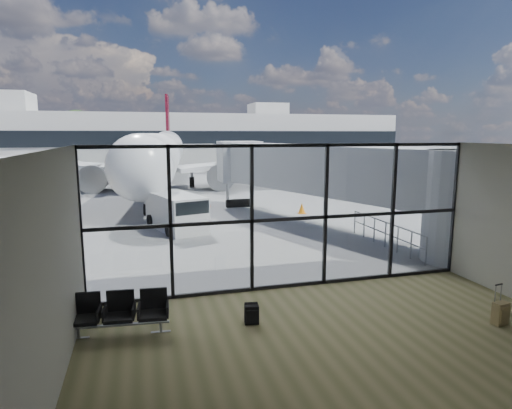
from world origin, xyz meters
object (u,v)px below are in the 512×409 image
mobile_stairs (41,213)px  seating_row (120,311)px  backpack (252,314)px  airliner (160,155)px  belt_loader (49,197)px  suitcase (501,313)px  service_van (177,212)px

mobile_stairs → seating_row: bearing=-49.6°
backpack → airliner: 30.09m
backpack → belt_loader: size_ratio=0.12×
seating_row → suitcase: bearing=-7.3°
suitcase → mobile_stairs: (-13.76, 16.18, 0.31)m
backpack → service_van: bearing=102.1°
service_van → belt_loader: bearing=112.0°
backpack → airliner: airliner is taller
airliner → suitcase: bearing=-71.4°
backpack → mobile_stairs: size_ratio=0.13×
suitcase → belt_loader: size_ratio=0.23×
backpack → belt_loader: belt_loader is taller
airliner → service_van: 18.57m
airliner → mobile_stairs: (-6.97, -15.50, -2.28)m
suitcase → seating_row: bearing=158.4°
airliner → mobile_stairs: size_ratio=9.08×
suitcase → mobile_stairs: bearing=121.4°
suitcase → belt_loader: belt_loader is taller
backpack → airliner: bearing=99.2°
backpack → mobile_stairs: bearing=125.8°
mobile_stairs → service_van: bearing=-0.7°
suitcase → airliner: bearing=93.1°
suitcase → service_van: bearing=108.7°
backpack → mobile_stairs: mobile_stairs is taller
backpack → mobile_stairs: 16.39m
seating_row → airliner: size_ratio=0.06×
suitcase → service_van: service_van is taller
suitcase → airliner: (-6.78, 31.68, 2.59)m
airliner → mobile_stairs: airliner is taller
seating_row → belt_loader: size_ratio=0.51×
service_van → belt_loader: 11.96m
belt_loader → airliner: bearing=65.6°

